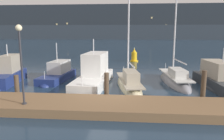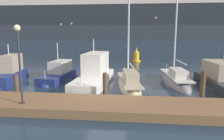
{
  "view_description": "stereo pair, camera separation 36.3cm",
  "coord_description": "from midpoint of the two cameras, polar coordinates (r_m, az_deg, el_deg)",
  "views": [
    {
      "loc": [
        1.43,
        -12.95,
        4.15
      ],
      "look_at": [
        0.0,
        3.38,
        1.2
      ],
      "focal_mm": 35.0,
      "sensor_mm": 36.0,
      "label": 1
    },
    {
      "loc": [
        1.79,
        -12.92,
        4.15
      ],
      "look_at": [
        0.0,
        3.38,
        1.2
      ],
      "focal_mm": 35.0,
      "sensor_mm": 36.0,
      "label": 2
    }
  ],
  "objects": [
    {
      "name": "ground_plane",
      "position": [
        13.68,
        -0.8,
        -7.46
      ],
      "size": [
        400.0,
        400.0,
        0.0
      ],
      "primitive_type": "plane",
      "color": "#1E3347"
    },
    {
      "name": "dock",
      "position": [
        11.71,
        -2.03,
        -9.39
      ],
      "size": [
        29.02,
        2.8,
        0.45
      ],
      "primitive_type": "cube",
      "color": "brown",
      "rests_on": "ground"
    },
    {
      "name": "mooring_pile_1",
      "position": [
        14.89,
        -23.0,
        -3.9
      ],
      "size": [
        0.28,
        0.28,
        1.46
      ],
      "primitive_type": "cylinder",
      "color": "#4C3D2D",
      "rests_on": "ground"
    },
    {
      "name": "mooring_pile_2",
      "position": [
        13.09,
        -1.0,
        -4.39
      ],
      "size": [
        0.28,
        0.28,
        1.71
      ],
      "primitive_type": "cylinder",
      "color": "#4C3D2D",
      "rests_on": "ground"
    },
    {
      "name": "mooring_pile_3",
      "position": [
        13.57,
        23.28,
        -4.22
      ],
      "size": [
        0.28,
        0.28,
        1.93
      ],
      "primitive_type": "cylinder",
      "color": "#4C3D2D",
      "rests_on": "ground"
    },
    {
      "name": "motorboat_berth_2",
      "position": [
        19.52,
        -24.49,
        -1.66
      ],
      "size": [
        2.27,
        5.31,
        3.6
      ],
      "color": "navy",
      "rests_on": "ground"
    },
    {
      "name": "motorboat_berth_3",
      "position": [
        19.35,
        -13.27,
        -1.69
      ],
      "size": [
        2.24,
        5.54,
        3.67
      ],
      "color": "navy",
      "rests_on": "ground"
    },
    {
      "name": "motorboat_berth_4",
      "position": [
        16.93,
        -4.09,
        -2.43
      ],
      "size": [
        2.64,
        7.35,
        4.14
      ],
      "color": "white",
      "rests_on": "ground"
    },
    {
      "name": "sailboat_berth_5",
      "position": [
        16.49,
        5.08,
        -3.85
      ],
      "size": [
        2.63,
        6.96,
        10.49
      ],
      "color": "beige",
      "rests_on": "ground"
    },
    {
      "name": "sailboat_berth_6",
      "position": [
        18.32,
        16.69,
        -2.97
      ],
      "size": [
        2.19,
        6.69,
        9.09
      ],
      "color": "gray",
      "rests_on": "ground"
    },
    {
      "name": "motorboat_berth_7",
      "position": [
        17.68,
        27.3,
        -3.36
      ],
      "size": [
        2.72,
        7.23,
        3.48
      ],
      "color": "#2D3338",
      "rests_on": "ground"
    },
    {
      "name": "channel_buoy",
      "position": [
        29.97,
        6.73,
        3.53
      ],
      "size": [
        1.13,
        1.13,
        1.91
      ],
      "color": "gold",
      "rests_on": "ground"
    },
    {
      "name": "dock_lamppost",
      "position": [
        11.73,
        -22.35,
        4.43
      ],
      "size": [
        0.32,
        0.32,
        4.0
      ],
      "color": "#2D2D33",
      "rests_on": "dock"
    },
    {
      "name": "hillside_backdrop",
      "position": [
        119.2,
        4.93,
        12.02
      ],
      "size": [
        240.0,
        23.0,
        17.39
      ],
      "color": "#232B33",
      "rests_on": "ground"
    }
  ]
}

